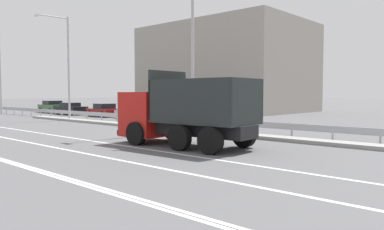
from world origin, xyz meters
The scene contains 17 objects.
ground_plane centered at (0.00, 0.00, 0.00)m, with size 320.00×320.00×0.00m, color #565659.
lane_strip_0 centered at (3.99, -4.38, 0.00)m, with size 70.74×0.16×0.01m, color silver.
lane_strip_1 centered at (3.99, -6.67, 0.00)m, with size 70.74×0.16×0.01m, color silver.
lane_strip_2 centered at (3.99, -9.29, 0.00)m, with size 70.74×0.16×0.01m, color silver.
lane_strip_3 centered at (3.99, -9.42, 0.00)m, with size 70.74×0.16×0.01m, color silver.
median_island centered at (0.00, 1.99, 0.09)m, with size 38.91×1.10×0.18m, color gray.
median_guardrail centered at (0.00, 2.81, 0.57)m, with size 70.74×0.09×0.78m.
dump_truck centered at (3.21, -2.62, 1.22)m, with size 6.47×2.98×3.30m.
median_road_sign centered at (-1.19, 1.99, 1.47)m, with size 0.85×0.16×2.70m.
street_lamp_1 centered at (-14.06, 1.91, 4.90)m, with size 0.71×2.80×8.71m.
street_lamp_2 centered at (0.10, 1.90, 5.53)m, with size 0.70×2.77×9.94m.
parked_car_0 centered at (-27.14, 7.45, 0.73)m, with size 4.71×2.26×1.44m.
parked_car_1 centered at (-21.87, 6.77, 0.68)m, with size 4.36×2.00×1.30m.
parked_car_2 centered at (-16.28, 7.17, 0.66)m, with size 4.12×2.16×1.29m.
parked_car_3 centered at (-10.87, 7.13, 0.66)m, with size 4.89×1.99×1.30m.
parked_car_4 centered at (-4.37, 7.27, 0.67)m, with size 3.96×1.84×1.31m.
background_building_0 centered at (-14.74, 25.20, 5.50)m, with size 20.05×14.36×11.01m, color gray.
Camera 1 is at (15.00, -14.44, 2.28)m, focal length 35.00 mm.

